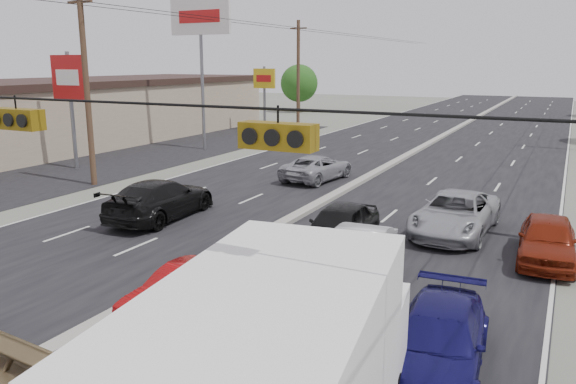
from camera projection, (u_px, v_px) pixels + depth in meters
name	position (u px, v px, depth m)	size (l,w,h in m)	color
road_surface	(401.00, 160.00, 37.48)	(20.00, 160.00, 0.02)	black
center_median	(401.00, 159.00, 37.45)	(0.50, 160.00, 0.20)	gray
strip_mall	(60.00, 115.00, 44.01)	(12.00, 42.00, 4.60)	tan
parking_lot	(152.00, 153.00, 40.59)	(10.00, 42.00, 0.02)	black
utility_pole_left_b	(87.00, 88.00, 28.76)	(1.60, 0.30, 10.00)	#422D1E
utility_pole_left_c	(298.00, 77.00, 50.50)	(1.60, 0.30, 10.00)	#422D1E
traffic_signals	(13.00, 116.00, 9.53)	(25.00, 0.30, 0.54)	black
pole_sign_mid	(70.00, 84.00, 33.34)	(2.60, 0.25, 7.00)	slate
pole_sign_billboard	(200.00, 26.00, 40.09)	(5.00, 0.25, 11.00)	slate
pole_sign_far	(264.00, 84.00, 52.20)	(2.20, 0.25, 6.00)	slate
tree_left_far	(299.00, 83.00, 72.38)	(4.80, 4.80, 6.12)	#382619
red_sedan	(184.00, 291.00, 14.49)	(1.32, 3.77, 1.24)	#A30A0C
queue_car_a	(339.00, 227.00, 19.65)	(1.81, 4.51, 1.54)	black
queue_car_b	(357.00, 255.00, 16.88)	(1.52, 4.37, 1.44)	silver
queue_car_c	(455.00, 214.00, 21.23)	(2.56, 5.55, 1.54)	#999CA0
queue_car_d	(438.00, 342.00, 11.75)	(1.90, 4.67, 1.35)	#130F4F
queue_car_e	(548.00, 240.00, 18.23)	(1.76, 4.38, 1.49)	maroon
oncoming_near	(161.00, 199.00, 23.31)	(2.31, 5.67, 1.65)	black
oncoming_far	(317.00, 168.00, 30.96)	(2.29, 4.97, 1.38)	gray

